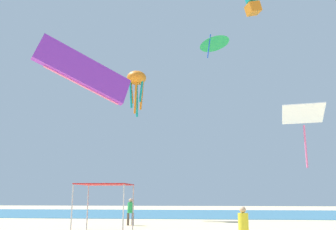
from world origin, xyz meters
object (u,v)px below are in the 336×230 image
object	(u,v)px
person_near_tent	(131,209)
person_central	(243,225)
kite_box_teal	(253,2)
kite_parafoil_purple	(84,71)
canopy_tent	(105,187)
kite_octopus_orange	(137,80)
kite_delta_green	(214,42)
kite_diamond_white	(303,117)

from	to	relation	value
person_near_tent	person_central	size ratio (longest dim) A/B	1.13
person_near_tent	kite_box_teal	xyz separation A→B (m)	(10.31, 8.03, 19.81)
kite_parafoil_purple	kite_box_teal	xyz separation A→B (m)	(12.53, 12.59, 11.33)
canopy_tent	kite_parafoil_purple	xyz separation A→B (m)	(-1.69, 0.28, 7.06)
canopy_tent	person_central	world-z (taller)	canopy_tent
kite_box_teal	kite_octopus_orange	size ratio (longest dim) A/B	0.64
kite_delta_green	kite_parafoil_purple	bearing A→B (deg)	-178.90
kite_parafoil_purple	kite_box_teal	world-z (taller)	kite_box_teal
kite_octopus_orange	person_central	bearing A→B (deg)	138.32
canopy_tent	kite_box_teal	bearing A→B (deg)	49.89
kite_octopus_orange	kite_box_teal	bearing A→B (deg)	-147.96
canopy_tent	kite_box_teal	size ratio (longest dim) A/B	1.04
canopy_tent	person_central	xyz separation A→B (m)	(7.01, -6.43, -1.54)
person_near_tent	kite_parafoil_purple	world-z (taller)	kite_parafoil_purple
kite_box_teal	person_central	bearing A→B (deg)	-31.02
person_near_tent	kite_box_teal	bearing A→B (deg)	32.04
person_central	kite_box_teal	xyz separation A→B (m)	(3.83, 19.29, 19.93)
canopy_tent	kite_octopus_orange	distance (m)	15.41
kite_diamond_white	kite_delta_green	world-z (taller)	kite_delta_green
person_central	kite_parafoil_purple	size ratio (longest dim) A/B	0.30
person_central	kite_parafoil_purple	world-z (taller)	kite_parafoil_purple
kite_box_teal	kite_delta_green	bearing A→B (deg)	-177.47
person_central	kite_parafoil_purple	bearing A→B (deg)	-111.32
person_central	kite_octopus_orange	distance (m)	22.76
kite_parafoil_purple	kite_diamond_white	bearing A→B (deg)	-13.93
person_near_tent	kite_diamond_white	world-z (taller)	kite_diamond_white
kite_parafoil_purple	kite_box_teal	size ratio (longest dim) A/B	1.92
canopy_tent	kite_parafoil_purple	world-z (taller)	kite_parafoil_purple
canopy_tent	kite_delta_green	distance (m)	29.31
person_near_tent	kite_diamond_white	size ratio (longest dim) A/B	0.42
kite_box_teal	kite_parafoil_purple	bearing A→B (deg)	-64.67
kite_parafoil_purple	kite_delta_green	bearing A→B (deg)	32.49
person_near_tent	kite_box_teal	distance (m)	23.73
canopy_tent	kite_delta_green	xyz separation A→B (m)	(7.19, 21.75, 18.28)
person_near_tent	kite_parafoil_purple	xyz separation A→B (m)	(-2.22, -4.55, 8.48)
kite_parafoil_purple	person_central	bearing A→B (deg)	-72.66
person_central	kite_octopus_orange	xyz separation A→B (m)	(-7.55, 18.01, 11.69)
canopy_tent	person_near_tent	size ratio (longest dim) A/B	1.58
kite_octopus_orange	kite_parafoil_purple	bearing A→B (deg)	109.74
kite_diamond_white	canopy_tent	bearing A→B (deg)	-144.78
canopy_tent	kite_box_teal	xyz separation A→B (m)	(10.84, 12.87, 18.39)
kite_box_teal	kite_delta_green	distance (m)	9.60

